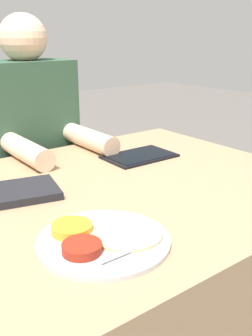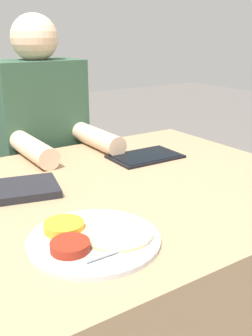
# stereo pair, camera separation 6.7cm
# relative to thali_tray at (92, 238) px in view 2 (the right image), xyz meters

# --- Properties ---
(dining_table) EXTENTS (1.29, 0.87, 0.71)m
(dining_table) POSITION_rel_thali_tray_xyz_m (0.11, 0.23, -0.36)
(dining_table) COLOR #9E7F5B
(dining_table) RESTS_ON ground_plane
(thali_tray) EXTENTS (0.27, 0.27, 0.03)m
(thali_tray) POSITION_rel_thali_tray_xyz_m (0.00, 0.00, 0.00)
(thali_tray) COLOR #B7BABF
(thali_tray) RESTS_ON dining_table
(red_notebook) EXTENTS (0.20, 0.18, 0.02)m
(red_notebook) POSITION_rel_thali_tray_xyz_m (-0.02, 0.32, -0.00)
(red_notebook) COLOR silver
(red_notebook) RESTS_ON dining_table
(tablet_device) EXTENTS (0.23, 0.15, 0.01)m
(tablet_device) POSITION_rel_thali_tray_xyz_m (0.42, 0.39, -0.00)
(tablet_device) COLOR black
(tablet_device) RESTS_ON dining_table
(person_diner) EXTENTS (0.32, 0.48, 1.17)m
(person_diner) POSITION_rel_thali_tray_xyz_m (0.22, 0.80, -0.16)
(person_diner) COLOR black
(person_diner) RESTS_ON ground_plane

